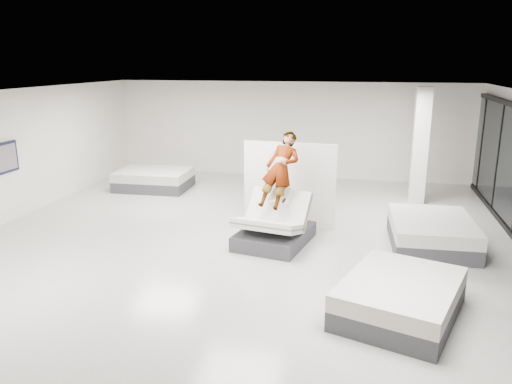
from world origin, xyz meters
The scene contains 10 objects.
room centered at (0.00, 0.00, 1.60)m, with size 14.00×14.04×3.20m.
hero_bed centered at (0.70, 0.41, 0.36)m, with size 1.66×2.02×1.20m.
person centered at (0.77, 0.73, 1.23)m, with size 0.65×0.43×1.79m, color slate.
remote centered at (0.92, 0.35, 1.00)m, with size 0.05×0.14×0.03m, color black.
divider_panel centered at (0.81, 1.73, 1.01)m, with size 2.23×0.10×2.02m, color white.
flat_bed_right_far centered at (4.02, 1.00, 0.30)m, with size 1.76×2.29×0.61m.
flat_bed_right_near centered at (3.20, -2.28, 0.29)m, with size 2.20×2.53×0.59m.
flat_bed_left_far centered at (-3.82, 4.34, 0.30)m, with size 2.20×1.68×0.59m.
column centered at (4.00, 4.50, 1.60)m, with size 0.40×0.40×3.20m, color white.
wall_poster centered at (-5.93, 0.50, 1.60)m, with size 0.06×0.95×0.75m.
Camera 1 is at (2.55, -9.67, 3.86)m, focal length 35.00 mm.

